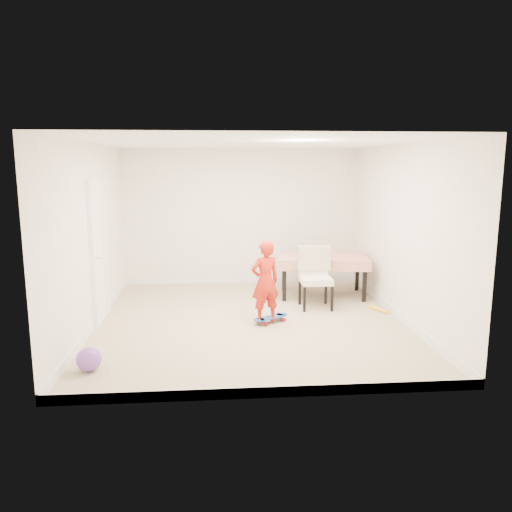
{
  "coord_description": "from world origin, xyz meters",
  "views": [
    {
      "loc": [
        -0.51,
        -7.12,
        2.3
      ],
      "look_at": [
        0.1,
        0.2,
        0.95
      ],
      "focal_mm": 35.0,
      "sensor_mm": 36.0,
      "label": 1
    }
  ],
  "objects": [
    {
      "name": "wall_back",
      "position": [
        0.0,
        2.48,
        1.3
      ],
      "size": [
        4.5,
        0.04,
        2.6
      ],
      "primitive_type": "cube",
      "color": "white",
      "rests_on": "ground"
    },
    {
      "name": "ground",
      "position": [
        0.0,
        0.0,
        0.0
      ],
      "size": [
        5.0,
        5.0,
        0.0
      ],
      "primitive_type": "plane",
      "color": "tan",
      "rests_on": "ground"
    },
    {
      "name": "wall_right",
      "position": [
        2.23,
        0.0,
        1.3
      ],
      "size": [
        0.04,
        5.0,
        2.6
      ],
      "primitive_type": "cube",
      "color": "white",
      "rests_on": "ground"
    },
    {
      "name": "door",
      "position": [
        -2.22,
        0.3,
        1.02
      ],
      "size": [
        0.11,
        0.94,
        2.11
      ],
      "primitive_type": "cube",
      "color": "white",
      "rests_on": "ground"
    },
    {
      "name": "ceiling",
      "position": [
        0.0,
        0.0,
        2.58
      ],
      "size": [
        4.5,
        5.0,
        0.04
      ],
      "primitive_type": "cube",
      "color": "white",
      "rests_on": "wall_back"
    },
    {
      "name": "baseboard_back",
      "position": [
        0.0,
        2.49,
        0.06
      ],
      "size": [
        4.5,
        0.02,
        0.12
      ],
      "primitive_type": "cube",
      "color": "white",
      "rests_on": "ground"
    },
    {
      "name": "skateboard",
      "position": [
        0.29,
        -0.09,
        0.04
      ],
      "size": [
        0.62,
        0.5,
        0.09
      ],
      "primitive_type": null,
      "rotation": [
        0.0,
        0.0,
        0.57
      ],
      "color": "blue",
      "rests_on": "ground"
    },
    {
      "name": "balloon",
      "position": [
        -1.95,
        -1.67,
        0.14
      ],
      "size": [
        0.28,
        0.28,
        0.28
      ],
      "primitive_type": "sphere",
      "color": "purple",
      "rests_on": "ground"
    },
    {
      "name": "foam_toy",
      "position": [
        2.07,
        0.34,
        0.03
      ],
      "size": [
        0.23,
        0.39,
        0.06
      ],
      "primitive_type": "cylinder",
      "rotation": [
        1.57,
        0.0,
        0.46
      ],
      "color": "yellow",
      "rests_on": "ground"
    },
    {
      "name": "wall_left",
      "position": [
        -2.23,
        0.0,
        1.3
      ],
      "size": [
        0.04,
        5.0,
        2.6
      ],
      "primitive_type": "cube",
      "color": "white",
      "rests_on": "ground"
    },
    {
      "name": "baseboard_right",
      "position": [
        2.24,
        0.0,
        0.06
      ],
      "size": [
        0.02,
        5.0,
        0.12
      ],
      "primitive_type": "cube",
      "color": "white",
      "rests_on": "ground"
    },
    {
      "name": "child",
      "position": [
        0.2,
        -0.15,
        0.6
      ],
      "size": [
        0.51,
        0.41,
        1.2
      ],
      "primitive_type": "imported",
      "rotation": [
        0.0,
        0.0,
        3.47
      ],
      "color": "red",
      "rests_on": "ground"
    },
    {
      "name": "wall_front",
      "position": [
        0.0,
        -2.48,
        1.3
      ],
      "size": [
        4.5,
        0.04,
        2.6
      ],
      "primitive_type": "cube",
      "color": "white",
      "rests_on": "ground"
    },
    {
      "name": "dining_table",
      "position": [
        1.38,
        1.38,
        0.36
      ],
      "size": [
        1.65,
        1.16,
        0.72
      ],
      "primitive_type": null,
      "rotation": [
        0.0,
        0.0,
        -0.13
      ],
      "color": "#B01A09",
      "rests_on": "ground"
    },
    {
      "name": "baseboard_left",
      "position": [
        -2.24,
        0.0,
        0.06
      ],
      "size": [
        0.02,
        5.0,
        0.12
      ],
      "primitive_type": "cube",
      "color": "white",
      "rests_on": "ground"
    },
    {
      "name": "baseboard_front",
      "position": [
        0.0,
        -2.49,
        0.06
      ],
      "size": [
        4.5,
        0.02,
        0.12
      ],
      "primitive_type": "cube",
      "color": "white",
      "rests_on": "ground"
    },
    {
      "name": "dining_chair",
      "position": [
        1.1,
        0.62,
        0.5
      ],
      "size": [
        0.54,
        0.62,
        0.99
      ],
      "primitive_type": null,
      "rotation": [
        0.0,
        0.0,
        0.0
      ],
      "color": "white",
      "rests_on": "ground"
    }
  ]
}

